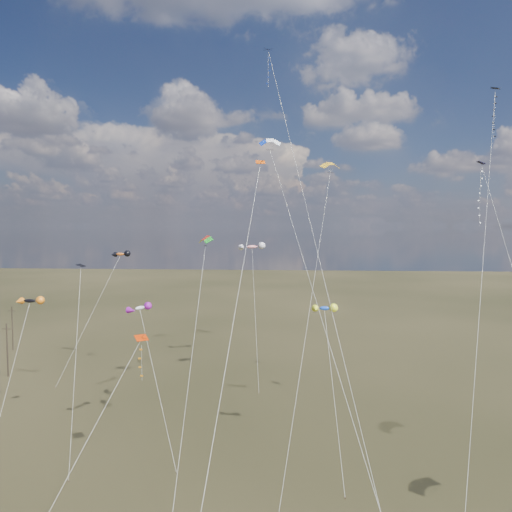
# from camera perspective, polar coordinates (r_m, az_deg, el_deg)

# --- Properties ---
(utility_pole_near) EXTENTS (1.40, 0.20, 8.00)m
(utility_pole_near) POSITION_cam_1_polar(r_m,az_deg,el_deg) (78.51, -28.66, -10.23)
(utility_pole_near) COLOR black
(utility_pole_near) RESTS_ON ground
(utility_pole_far) EXTENTS (1.40, 0.20, 8.00)m
(utility_pole_far) POSITION_cam_1_polar(r_m,az_deg,el_deg) (94.24, -28.16, -7.93)
(utility_pole_far) COLOR black
(utility_pole_far) RESTS_ON ground
(diamond_black_high) EXTENTS (12.69, 26.03, 38.19)m
(diamond_black_high) POSITION_cam_1_polar(r_m,az_deg,el_deg) (58.25, 27.52, 13.58)
(diamond_black_high) COLOR black
(diamond_black_high) RESTS_ON ground
(diamond_navy_tall) EXTENTS (10.18, 25.05, 43.16)m
(diamond_navy_tall) POSITION_cam_1_polar(r_m,az_deg,el_deg) (53.98, 2.47, 19.36)
(diamond_navy_tall) COLOR #0E1743
(diamond_navy_tall) RESTS_ON ground
(diamond_black_mid) EXTENTS (3.36, 10.06, 18.39)m
(diamond_black_mid) POSITION_cam_1_polar(r_m,az_deg,el_deg) (49.84, -21.37, -7.28)
(diamond_black_mid) COLOR black
(diamond_black_mid) RESTS_ON ground
(diamond_red_low) EXTENTS (5.74, 9.84, 12.52)m
(diamond_red_low) POSITION_cam_1_polar(r_m,az_deg,el_deg) (43.42, -14.55, -12.87)
(diamond_red_low) COLOR #C22A02
(diamond_red_low) RESTS_ON ground
(diamond_navy_right) EXTENTS (1.76, 18.41, 29.16)m
(diamond_navy_right) POSITION_cam_1_polar(r_m,az_deg,el_deg) (52.41, 26.62, 5.65)
(diamond_navy_right) COLOR #0E0C44
(diamond_navy_right) RESTS_ON ground
(diamond_orange_center) EXTENTS (3.49, 22.45, 28.34)m
(diamond_orange_center) POSITION_cam_1_polar(r_m,az_deg,el_deg) (34.34, -1.77, -1.88)
(diamond_orange_center) COLOR #DC4602
(diamond_orange_center) RESTS_ON ground
(parafoil_yellow) EXTENTS (7.45, 26.60, 30.98)m
(parafoil_yellow) POSITION_cam_1_polar(r_m,az_deg,el_deg) (59.61, 9.27, 11.19)
(parafoil_yellow) COLOR yellow
(parafoil_yellow) RESTS_ON ground
(parafoil_blue_white) EXTENTS (10.67, 27.89, 32.88)m
(parafoil_blue_white) POSITION_cam_1_polar(r_m,az_deg,el_deg) (53.70, 1.82, 14.06)
(parafoil_blue_white) COLOR #0F38C8
(parafoil_blue_white) RESTS_ON ground
(parafoil_tricolor) EXTENTS (2.05, 18.25, 21.68)m
(parafoil_tricolor) POSITION_cam_1_polar(r_m,az_deg,el_deg) (48.99, -6.36, 2.06)
(parafoil_tricolor) COLOR #E8E909
(parafoil_tricolor) RESTS_ON ground
(novelty_black_orange) EXTENTS (3.39, 11.58, 14.28)m
(novelty_black_orange) POSITION_cam_1_polar(r_m,az_deg,el_deg) (59.45, -26.46, -5.07)
(novelty_black_orange) COLOR black
(novelty_black_orange) RESTS_ON ground
(novelty_orange_black) EXTENTS (7.10, 11.71, 18.58)m
(novelty_orange_black) POSITION_cam_1_polar(r_m,az_deg,el_deg) (75.44, -16.63, 0.18)
(novelty_orange_black) COLOR #D3621C
(novelty_orange_black) RESTS_ON ground
(novelty_white_purple) EXTENTS (6.66, 8.84, 14.22)m
(novelty_white_purple) POSITION_cam_1_polar(r_m,az_deg,el_deg) (49.99, -14.29, -6.37)
(novelty_white_purple) COLOR silver
(novelty_white_purple) RESTS_ON ground
(novelty_redwhite_stripe) EXTENTS (3.96, 14.52, 19.82)m
(novelty_redwhite_stripe) POSITION_cam_1_polar(r_m,az_deg,el_deg) (72.99, -0.50, 1.13)
(novelty_redwhite_stripe) COLOR red
(novelty_redwhite_stripe) RESTS_ON ground
(novelty_blue_yellow) EXTENTS (2.18, 9.45, 14.70)m
(novelty_blue_yellow) POSITION_cam_1_polar(r_m,az_deg,el_deg) (46.27, 8.57, -6.57)
(novelty_blue_yellow) COLOR blue
(novelty_blue_yellow) RESTS_ON ground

